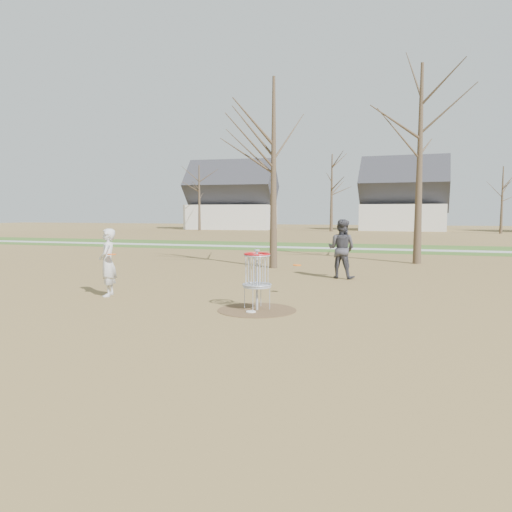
% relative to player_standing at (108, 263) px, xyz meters
% --- Properties ---
extents(ground, '(160.00, 160.00, 0.00)m').
position_rel_player_standing_xyz_m(ground, '(4.34, -0.63, -0.90)').
color(ground, brown).
rests_on(ground, ground).
extents(green_band, '(160.00, 8.00, 0.01)m').
position_rel_player_standing_xyz_m(green_band, '(4.34, 20.37, -0.89)').
color(green_band, '#2D5119').
rests_on(green_band, ground).
extents(footpath, '(160.00, 1.50, 0.01)m').
position_rel_player_standing_xyz_m(footpath, '(4.34, 19.37, -0.88)').
color(footpath, '#9E9E99').
rests_on(footpath, green_band).
extents(dirt_circle, '(1.80, 1.80, 0.01)m').
position_rel_player_standing_xyz_m(dirt_circle, '(4.34, -0.63, -0.89)').
color(dirt_circle, '#47331E').
rests_on(dirt_circle, ground).
extents(player_standing, '(0.65, 0.77, 1.79)m').
position_rel_player_standing_xyz_m(player_standing, '(0.00, 0.00, 0.00)').
color(player_standing, silver).
rests_on(player_standing, ground).
extents(player_throwing, '(1.12, 0.96, 1.99)m').
position_rel_player_standing_xyz_m(player_throwing, '(5.38, 5.52, 0.10)').
color(player_throwing, '#3A3A3F').
rests_on(player_throwing, ground).
extents(disc_grounded, '(0.22, 0.22, 0.02)m').
position_rel_player_standing_xyz_m(disc_grounded, '(4.29, -0.92, -0.88)').
color(disc_grounded, white).
rests_on(disc_grounded, dirt_circle).
extents(discs_in_play, '(4.73, 1.99, 0.34)m').
position_rel_player_standing_xyz_m(discs_in_play, '(2.60, 0.76, 0.07)').
color(discs_in_play, orange).
rests_on(discs_in_play, ground).
extents(disc_golf_basket, '(0.64, 0.64, 1.35)m').
position_rel_player_standing_xyz_m(disc_golf_basket, '(4.34, -0.63, 0.02)').
color(disc_golf_basket, '#9EA3AD').
rests_on(disc_golf_basket, ground).
extents(bare_trees, '(52.62, 44.98, 9.00)m').
position_rel_player_standing_xyz_m(bare_trees, '(6.12, 35.16, 4.45)').
color(bare_trees, '#382B1E').
rests_on(bare_trees, ground).
extents(houses_row, '(56.51, 10.01, 7.26)m').
position_rel_player_standing_xyz_m(houses_row, '(8.66, 51.93, 2.63)').
color(houses_row, silver).
rests_on(houses_row, ground).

